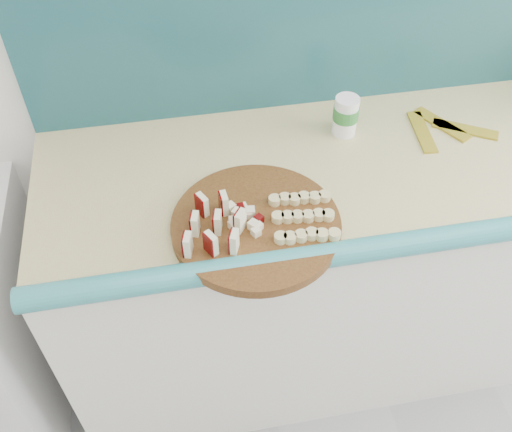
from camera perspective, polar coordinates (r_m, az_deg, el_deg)
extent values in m
cube|color=white|center=(1.97, 15.13, -4.08)|extent=(2.20, 0.60, 0.88)
cube|color=#D9CA7F|center=(1.65, 18.16, 5.91)|extent=(2.20, 0.60, 0.03)
cube|color=teal|center=(1.47, 22.61, -1.77)|extent=(2.20, 0.06, 0.03)
cube|color=teal|center=(1.72, 16.41, 18.92)|extent=(2.20, 0.02, 0.50)
cylinder|color=#3F220D|center=(1.35, 0.00, -0.95)|extent=(0.44, 0.44, 0.03)
cube|color=#EDE7BE|center=(1.26, -6.81, -2.86)|extent=(0.02, 0.04, 0.06)
cube|color=#470505|center=(1.26, -7.22, -2.88)|extent=(0.01, 0.03, 0.06)
cube|color=#EDE7BE|center=(1.30, -6.06, -0.79)|extent=(0.02, 0.04, 0.06)
cube|color=#470505|center=(1.30, -6.46, -0.82)|extent=(0.01, 0.03, 0.06)
cube|color=#EDE7BE|center=(1.34, -5.37, 1.15)|extent=(0.02, 0.04, 0.06)
cube|color=#470505|center=(1.34, -5.75, 1.13)|extent=(0.01, 0.03, 0.06)
cube|color=#EDE7BE|center=(1.26, -4.48, -2.72)|extent=(0.02, 0.04, 0.06)
cube|color=#470505|center=(1.26, -4.89, -2.75)|extent=(0.01, 0.03, 0.06)
cube|color=#EDE7BE|center=(1.30, -3.81, -0.65)|extent=(0.02, 0.04, 0.06)
cube|color=#470505|center=(1.30, -4.21, -0.68)|extent=(0.01, 0.03, 0.06)
cube|color=#EDE7BE|center=(1.34, -3.18, 1.29)|extent=(0.02, 0.04, 0.06)
cube|color=#470505|center=(1.34, -3.57, 1.26)|extent=(0.01, 0.03, 0.06)
cube|color=#EDE7BE|center=(1.26, -2.16, -2.58)|extent=(0.02, 0.04, 0.06)
cube|color=#470505|center=(1.26, -2.57, -2.60)|extent=(0.01, 0.03, 0.06)
cube|color=#EDE7BE|center=(1.30, -1.56, -0.52)|extent=(0.02, 0.04, 0.06)
cube|color=#470505|center=(1.30, -1.96, -0.54)|extent=(0.01, 0.03, 0.06)
cube|color=beige|center=(1.33, -0.67, -0.33)|extent=(0.02, 0.02, 0.02)
cube|color=beige|center=(1.33, -0.46, -0.06)|extent=(0.02, 0.02, 0.02)
cube|color=#470505|center=(1.34, -0.59, 0.33)|extent=(0.02, 0.02, 0.02)
cube|color=beige|center=(1.33, -1.07, -0.03)|extent=(0.02, 0.02, 0.02)
cube|color=beige|center=(1.34, -1.48, 0.12)|extent=(0.02, 0.02, 0.02)
cube|color=beige|center=(1.34, -2.05, -0.01)|extent=(0.02, 0.02, 0.02)
cube|color=beige|center=(1.33, -1.57, -0.39)|extent=(0.02, 0.02, 0.02)
cube|color=beige|center=(1.32, -1.77, -0.73)|extent=(0.02, 0.02, 0.02)
cube|color=#470505|center=(1.31, -1.57, -1.18)|extent=(0.02, 0.02, 0.02)
cube|color=beige|center=(1.32, -0.99, -0.81)|extent=(0.02, 0.02, 0.02)
cube|color=beige|center=(1.31, -0.49, -0.94)|extent=(0.02, 0.02, 0.02)
cube|color=beige|center=(1.32, -0.71, -0.47)|extent=(0.02, 0.02, 0.02)
cylinder|color=#D4C181|center=(1.29, 2.44, -2.14)|extent=(0.03, 0.03, 0.02)
cylinder|color=#D4C181|center=(1.30, 3.50, -2.07)|extent=(0.03, 0.03, 0.02)
cylinder|color=#D4C181|center=(1.30, 4.56, -2.00)|extent=(0.03, 0.03, 0.02)
cylinder|color=#D4C181|center=(1.30, 5.61, -1.93)|extent=(0.03, 0.03, 0.02)
cylinder|color=#D4C181|center=(1.31, 6.65, -1.86)|extent=(0.03, 0.03, 0.02)
cylinder|color=#D4C181|center=(1.31, 7.69, -1.79)|extent=(0.03, 0.03, 0.02)
cylinder|color=#D4C181|center=(1.33, 2.15, -0.19)|extent=(0.03, 0.03, 0.02)
cylinder|color=#D4C181|center=(1.34, 3.18, -0.13)|extent=(0.03, 0.03, 0.02)
cylinder|color=#D4C181|center=(1.34, 4.20, -0.06)|extent=(0.03, 0.03, 0.02)
cylinder|color=#D4C181|center=(1.34, 5.22, 0.00)|extent=(0.03, 0.03, 0.02)
cylinder|color=#D4C181|center=(1.35, 6.24, 0.06)|extent=(0.03, 0.03, 0.02)
cylinder|color=#D4C181|center=(1.35, 7.24, 0.13)|extent=(0.03, 0.03, 0.02)
cylinder|color=#D4C181|center=(1.37, 1.88, 1.65)|extent=(0.03, 0.03, 0.02)
cylinder|color=#D4C181|center=(1.38, 2.88, 1.71)|extent=(0.03, 0.03, 0.02)
cylinder|color=#D4C181|center=(1.38, 3.87, 1.76)|extent=(0.03, 0.03, 0.02)
cylinder|color=#D4C181|center=(1.38, 4.86, 1.82)|extent=(0.03, 0.03, 0.02)
cylinder|color=#D4C181|center=(1.39, 5.84, 1.88)|extent=(0.03, 0.03, 0.02)
cylinder|color=#D4C181|center=(1.39, 6.82, 1.93)|extent=(0.03, 0.03, 0.02)
cylinder|color=white|center=(1.60, 8.94, 9.86)|extent=(0.07, 0.07, 0.11)
cylinder|color=#2D7D33|center=(1.60, 8.98, 10.13)|extent=(0.07, 0.07, 0.04)
cube|color=gold|center=(1.68, 16.27, 8.08)|extent=(0.06, 0.18, 0.01)
cube|color=gold|center=(1.73, 18.06, 8.71)|extent=(0.12, 0.18, 0.01)
cube|color=gold|center=(1.73, 20.18, 8.14)|extent=(0.18, 0.13, 0.01)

